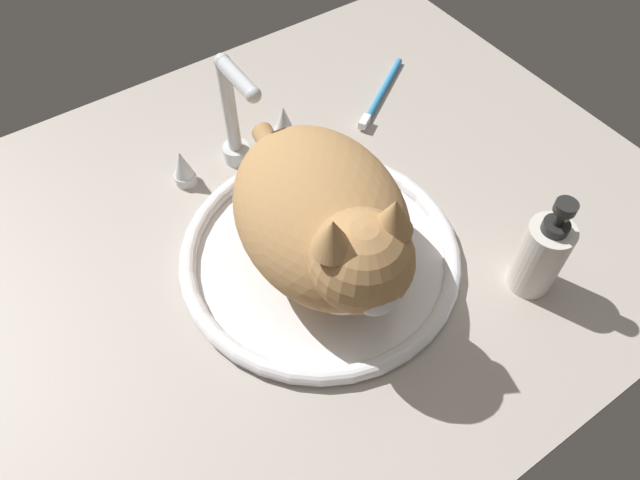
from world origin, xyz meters
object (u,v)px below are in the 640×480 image
(faucet, at_px, (234,126))
(cat, at_px, (327,222))
(sink_basin, at_px, (320,254))
(soap_pump_bottle, at_px, (541,255))
(toothbrush, at_px, (381,94))

(faucet, relative_size, cat, 0.52)
(sink_basin, distance_m, faucet, 0.22)
(sink_basin, bearing_deg, faucet, 90.00)
(soap_pump_bottle, bearing_deg, cat, 142.20)
(soap_pump_bottle, xyz_separation_m, toothbrush, (0.07, 0.40, -0.05))
(cat, bearing_deg, faucet, 88.98)
(faucet, bearing_deg, toothbrush, -0.24)
(sink_basin, xyz_separation_m, soap_pump_bottle, (0.20, -0.18, 0.05))
(sink_basin, bearing_deg, soap_pump_bottle, -41.93)
(sink_basin, height_order, toothbrush, sink_basin)
(faucet, bearing_deg, soap_pump_bottle, -63.11)
(sink_basin, distance_m, toothbrush, 0.34)
(faucet, distance_m, cat, 0.24)
(sink_basin, relative_size, faucet, 1.82)
(sink_basin, xyz_separation_m, faucet, (0.00, 0.22, 0.06))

